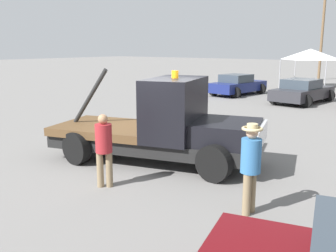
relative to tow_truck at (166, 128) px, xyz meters
name	(u,v)px	position (x,y,z in m)	size (l,w,h in m)	color
ground_plane	(154,161)	(-0.34, -0.10, -0.97)	(160.00, 160.00, 0.00)	slate
tow_truck	(166,128)	(0.00, 0.00, 0.00)	(6.05, 3.56, 2.51)	black
person_near_truck	(251,162)	(3.21, -1.57, 0.06)	(0.39, 0.39, 1.74)	#847051
person_at_hood	(104,146)	(0.04, -2.27, -0.01)	(0.37, 0.37, 1.66)	#847051
parked_car_navy	(237,85)	(-5.25, 14.33, -0.32)	(2.71, 4.48, 1.34)	navy
parked_car_charcoal	(302,91)	(-0.72, 13.33, -0.32)	(2.77, 4.66, 1.34)	#2D2D33
canopy_tent_white	(310,54)	(-3.03, 21.82, 1.54)	(3.40, 3.40, 2.92)	#9E9EA3
utility_pole	(323,29)	(-4.41, 29.34, 3.75)	(2.20, 0.24, 8.92)	brown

